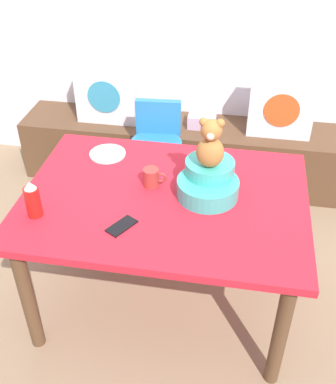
% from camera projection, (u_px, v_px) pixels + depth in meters
% --- Properties ---
extents(ground_plane, '(8.00, 8.00, 0.00)m').
position_uv_depth(ground_plane, '(165.00, 297.00, 2.73)').
color(ground_plane, '#8C7256').
extents(window_bench, '(2.60, 0.44, 0.46)m').
position_uv_depth(window_bench, '(194.00, 153.00, 3.58)').
color(window_bench, brown).
rests_on(window_bench, ground_plane).
extents(pillow_floral_left, '(0.44, 0.15, 0.44)m').
position_uv_depth(pillow_floral_left, '(107.00, 93.00, 3.39)').
color(pillow_floral_left, silver).
rests_on(pillow_floral_left, window_bench).
extents(pillow_floral_right, '(0.44, 0.15, 0.44)m').
position_uv_depth(pillow_floral_right, '(281.00, 106.00, 3.22)').
color(pillow_floral_right, silver).
rests_on(pillow_floral_right, window_bench).
extents(book_stack, '(0.20, 0.14, 0.10)m').
position_uv_depth(book_stack, '(202.00, 121.00, 3.41)').
color(book_stack, '#C6A4BF').
rests_on(book_stack, window_bench).
extents(dining_table, '(1.39, 1.01, 0.74)m').
position_uv_depth(dining_table, '(165.00, 211.00, 2.34)').
color(dining_table, red).
rests_on(dining_table, ground_plane).
extents(highchair, '(0.34, 0.47, 0.79)m').
position_uv_depth(highchair, '(156.00, 146.00, 3.09)').
color(highchair, '#2672B2').
rests_on(highchair, ground_plane).
extents(infant_seat_teal, '(0.30, 0.33, 0.16)m').
position_uv_depth(infant_seat_teal, '(208.00, 181.00, 2.26)').
color(infant_seat_teal, '#3BAFA4').
rests_on(infant_seat_teal, dining_table).
extents(teddy_bear, '(0.13, 0.12, 0.25)m').
position_uv_depth(teddy_bear, '(211.00, 144.00, 2.14)').
color(teddy_bear, '#A86F35').
rests_on(teddy_bear, infant_seat_teal).
extents(ketchup_bottle, '(0.07, 0.07, 0.18)m').
position_uv_depth(ketchup_bottle, '(33.00, 200.00, 2.12)').
color(ketchup_bottle, red).
rests_on(ketchup_bottle, dining_table).
extents(coffee_mug, '(0.12, 0.08, 0.09)m').
position_uv_depth(coffee_mug, '(152.00, 177.00, 2.33)').
color(coffee_mug, '#9E332D').
rests_on(coffee_mug, dining_table).
extents(dinner_plate_near, '(0.20, 0.20, 0.01)m').
position_uv_depth(dinner_plate_near, '(108.00, 154.00, 2.59)').
color(dinner_plate_near, white).
rests_on(dinner_plate_near, dining_table).
extents(cell_phone, '(0.13, 0.16, 0.01)m').
position_uv_depth(cell_phone, '(122.00, 226.00, 2.10)').
color(cell_phone, black).
rests_on(cell_phone, dining_table).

